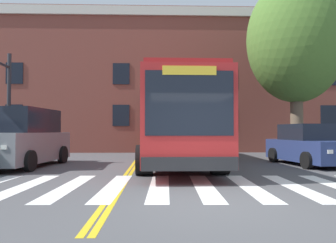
{
  "coord_description": "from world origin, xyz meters",
  "views": [
    {
      "loc": [
        -1.07,
        -6.6,
        1.45
      ],
      "look_at": [
        -0.64,
        6.75,
        1.82
      ],
      "focal_mm": 35.0,
      "sensor_mm": 36.0,
      "label": 1
    }
  ],
  "objects": [
    {
      "name": "ground_plane",
      "position": [
        0.0,
        0.0,
        0.0
      ],
      "size": [
        120.0,
        120.0,
        0.0
      ],
      "primitive_type": "plane",
      "color": "#4C4C4F"
    },
    {
      "name": "street_tree_curbside_large",
      "position": [
        6.0,
        9.78,
        6.02
      ],
      "size": [
        6.58,
        6.3,
        9.23
      ],
      "color": "brown",
      "rests_on": "ground"
    },
    {
      "name": "lane_line_yellow_outer",
      "position": [
        -1.97,
        15.88,
        0.0
      ],
      "size": [
        0.12,
        36.0,
        0.01
      ],
      "primitive_type": "cube",
      "color": "gold",
      "rests_on": "ground"
    },
    {
      "name": "crosswalk",
      "position": [
        -0.44,
        1.88,
        0.0
      ],
      "size": [
        13.44,
        4.51,
        0.01
      ],
      "color": "white",
      "rests_on": "ground"
    },
    {
      "name": "car_navy_far_lane",
      "position": [
        5.32,
        7.09,
        0.79
      ],
      "size": [
        2.43,
        4.56,
        1.73
      ],
      "color": "navy",
      "rests_on": "ground"
    },
    {
      "name": "car_red_behind_bus",
      "position": [
        -0.1,
        16.6,
        0.78
      ],
      "size": [
        2.31,
        4.67,
        1.7
      ],
      "color": "#AD1E1E",
      "rests_on": "ground"
    },
    {
      "name": "building_facade",
      "position": [
        3.48,
        18.41,
        4.92
      ],
      "size": [
        34.75,
        7.01,
        9.82
      ],
      "color": "brown",
      "rests_on": "ground"
    },
    {
      "name": "lane_line_yellow_inner",
      "position": [
        -2.13,
        15.88,
        0.0
      ],
      "size": [
        0.12,
        36.0,
        0.01
      ],
      "primitive_type": "cube",
      "color": "gold",
      "rests_on": "ground"
    },
    {
      "name": "city_bus",
      "position": [
        -0.3,
        7.77,
        1.86
      ],
      "size": [
        3.12,
        11.82,
        3.41
      ],
      "color": "#B22323",
      "rests_on": "ground"
    },
    {
      "name": "car_grey_near_lane",
      "position": [
        -6.41,
        6.75,
        1.11
      ],
      "size": [
        2.52,
        5.07,
        2.34
      ],
      "color": "slate",
      "rests_on": "ground"
    }
  ]
}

